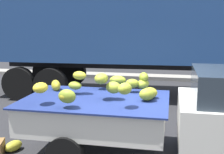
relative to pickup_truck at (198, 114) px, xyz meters
name	(u,v)px	position (x,y,z in m)	size (l,w,h in m)	color
curb_strip	(159,77)	(-1.03, 7.90, -0.81)	(80.00, 0.80, 0.16)	gray
pickup_truck	(198,114)	(0.00, 0.00, 0.00)	(4.79, 1.95, 1.70)	silver
semi_trailer	(164,21)	(-0.77, 4.75, 1.65)	(12.10, 3.10, 3.95)	navy
fallen_banana_bunch_near_tailgate	(13,146)	(-3.49, -0.26, -0.79)	(0.38, 0.22, 0.20)	gold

